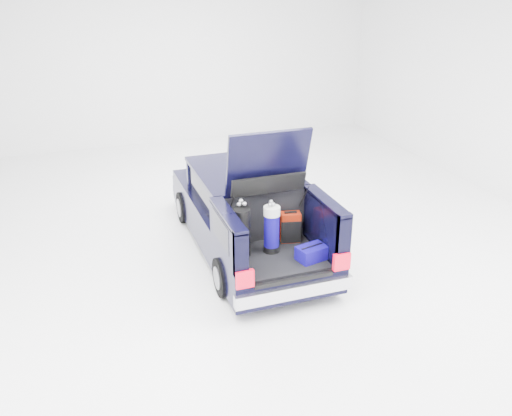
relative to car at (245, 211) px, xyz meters
name	(u,v)px	position (x,y,z in m)	size (l,w,h in m)	color
ground	(247,247)	(0.00, -0.11, -0.67)	(14.00, 14.00, 0.00)	white
car	(245,211)	(0.00, 0.00, 0.00)	(1.87, 4.65, 2.47)	black
red_suitcase	(290,227)	(0.38, -1.19, 0.17)	(0.35, 0.27, 0.51)	#6B1203
black_golf_bag	(242,232)	(-0.50, -1.42, 0.34)	(0.37, 0.43, 0.92)	black
blue_golf_bag	(272,229)	(-0.03, -1.42, 0.31)	(0.30, 0.30, 0.85)	black
blue_duffel	(312,253)	(0.45, -1.86, 0.03)	(0.50, 0.38, 0.23)	#0D0469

